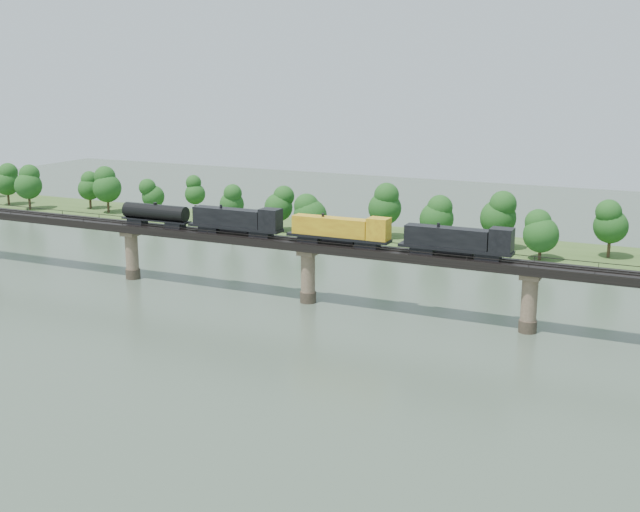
% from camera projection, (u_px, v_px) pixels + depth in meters
% --- Properties ---
extents(ground, '(400.00, 400.00, 0.00)m').
position_uv_depth(ground, '(221.00, 353.00, 121.40)').
color(ground, '#384739').
rests_on(ground, ground).
extents(far_bank, '(300.00, 24.00, 1.60)m').
position_uv_depth(far_bank, '(407.00, 241.00, 196.02)').
color(far_bank, '#345020').
rests_on(far_bank, ground).
extents(bridge, '(236.00, 30.00, 11.50)m').
position_uv_depth(bridge, '(308.00, 274.00, 146.54)').
color(bridge, '#473A2D').
rests_on(bridge, ground).
extents(bridge_superstructure, '(220.00, 4.90, 0.75)m').
position_uv_depth(bridge_superstructure, '(308.00, 240.00, 145.08)').
color(bridge_superstructure, black).
rests_on(bridge_superstructure, bridge).
extents(far_treeline, '(289.06, 17.54, 13.60)m').
position_uv_depth(far_treeline, '(369.00, 209.00, 193.64)').
color(far_treeline, '#382619').
rests_on(far_treeline, far_bank).
extents(freight_train, '(78.24, 3.05, 5.39)m').
position_uv_depth(freight_train, '(303.00, 227.00, 144.93)').
color(freight_train, black).
rests_on(freight_train, bridge).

